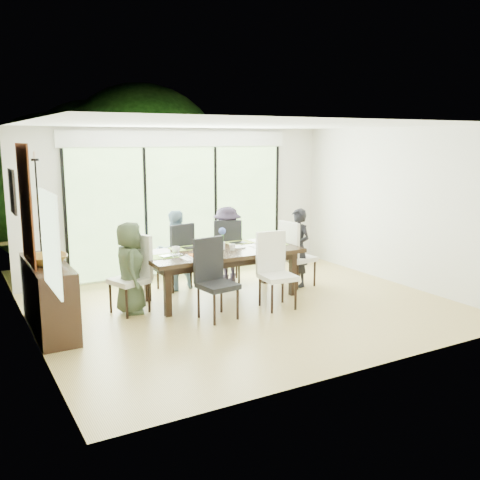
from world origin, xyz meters
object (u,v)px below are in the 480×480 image
chair_left_end (129,275)px  chair_right_end (299,253)px  person_right_end (298,248)px  cup_a (176,250)px  bowl (48,259)px  person_far_right (227,245)px  table_top (221,252)px  chair_near_left (218,279)px  person_left_end (130,268)px  laptop (173,256)px  cup_b (232,247)px  vase (222,245)px  sideboard (49,297)px  chair_far_left (174,256)px  chair_near_right (278,271)px  cup_c (261,241)px  chair_far_right (227,250)px  person_far_left (174,250)px

chair_left_end → chair_right_end: (3.00, 0.00, 0.00)m
person_right_end → cup_a: bearing=-103.4°
bowl → cup_a: bearing=13.1°
chair_left_end → person_far_right: (2.05, 0.83, 0.10)m
person_far_right → table_top: bearing=47.8°
chair_left_end → bowl: size_ratio=2.34×
cup_a → chair_near_left: bearing=-78.9°
person_left_end → person_far_right: 2.19m
chair_left_end → laptop: (0.65, -0.10, 0.22)m
table_top → cup_b: 0.20m
person_left_end → person_right_end: same height
vase → sideboard: size_ratio=0.08×
person_left_end → sideboard: size_ratio=0.81×
chair_right_end → cup_b: size_ratio=11.00×
chair_far_left → chair_near_right: bearing=102.2°
bowl → cup_c: bearing=6.7°
chair_far_right → person_left_end: person_left_end is taller
chair_left_end → chair_far_left: bearing=110.6°
person_right_end → person_far_right: same height
chair_far_right → person_far_right: size_ratio=0.85×
chair_right_end → sideboard: 4.16m
laptop → chair_near_left: bearing=-75.0°
chair_far_left → chair_far_right: 1.00m
vase → laptop: 0.91m
chair_right_end → table_top: bearing=83.6°
vase → sideboard: 2.74m
person_left_end → chair_far_left: bearing=-36.8°
laptop → cup_a: cup_a is taller
chair_near_right → sideboard: size_ratio=0.69×
chair_near_right → person_right_end: bearing=46.1°
laptop → chair_left_end: bearing=161.8°
table_top → chair_right_end: bearing=0.0°
person_far_right → sideboard: bearing=9.3°
chair_far_right → chair_near_left: size_ratio=1.00×
cup_b → vase: bearing=123.7°
person_right_end → bowl: 4.16m
chair_left_end → laptop: chair_left_end is taller
person_far_right → cup_a: bearing=19.9°
chair_left_end → cup_c: (2.30, 0.10, 0.26)m
person_far_right → vase: person_far_right is taller
chair_far_left → person_far_left: (0.00, -0.02, 0.10)m
chair_left_end → chair_far_left: size_ratio=1.00×
cup_b → sideboard: (-2.80, -0.11, -0.36)m
person_far_left → laptop: 1.02m
cup_a → sideboard: size_ratio=0.08×
person_right_end → person_far_left: 2.10m
chair_far_left → bowl: 2.52m
person_right_end → cup_b: (-1.33, -0.10, 0.16)m
chair_right_end → chair_near_right: size_ratio=1.00×
person_right_end → chair_far_left: bearing=-123.2°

